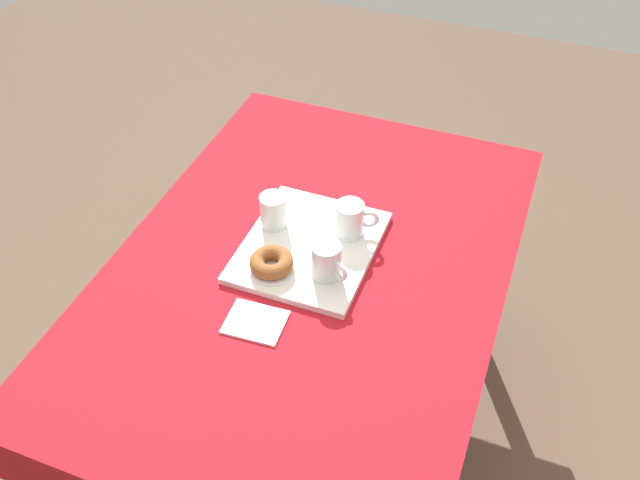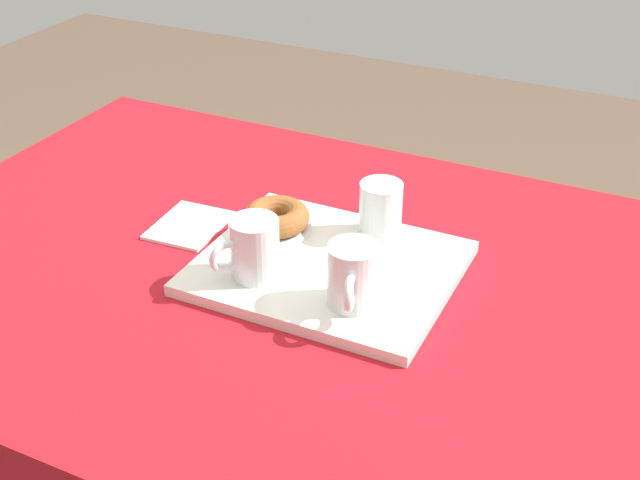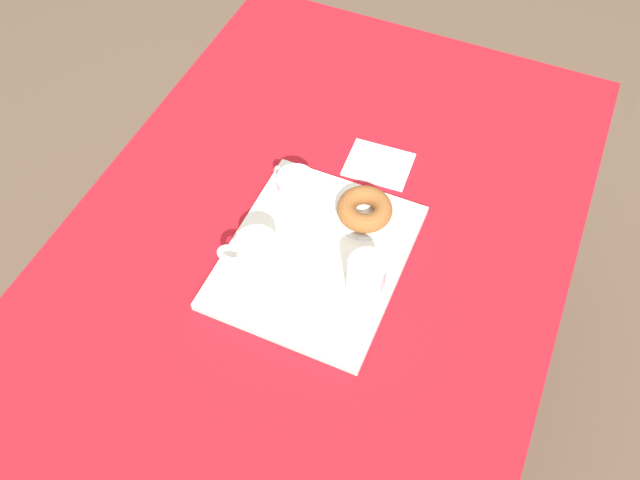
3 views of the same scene
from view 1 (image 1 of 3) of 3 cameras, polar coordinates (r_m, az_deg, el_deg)
name	(u,v)px [view 1 (image 1 of 3)]	position (r m, az deg, el deg)	size (l,w,h in m)	color
ground_plane	(312,426)	(2.37, -0.66, -14.88)	(6.00, 6.00, 0.00)	brown
dining_table	(310,290)	(1.85, -0.82, -4.07)	(1.40, 0.97, 0.75)	#A8141E
serving_tray	(309,247)	(1.82, -0.87, -0.56)	(0.39, 0.33, 0.02)	silver
tea_mug_left	(327,261)	(1.70, 0.56, -1.75)	(0.08, 0.11, 0.10)	silver
tea_mug_right	(350,220)	(1.81, 2.47, 1.62)	(0.07, 0.11, 0.10)	silver
water_glass_near	(273,212)	(1.84, -3.81, 2.30)	(0.07, 0.07, 0.09)	silver
donut_plate_left	(272,269)	(1.74, -3.92, -2.33)	(0.12, 0.12, 0.01)	white
sugar_donut_left	(271,262)	(1.73, -3.96, -1.81)	(0.11, 0.11, 0.04)	brown
paper_napkin	(255,322)	(1.66, -5.26, -6.64)	(0.11, 0.14, 0.01)	white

